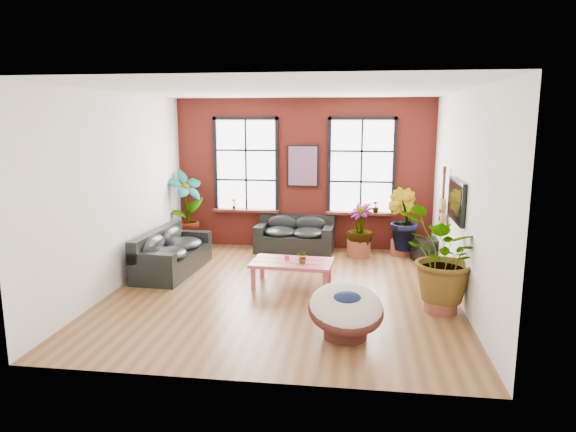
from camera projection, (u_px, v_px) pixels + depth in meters
The scene contains 19 objects.
room at pixel (285, 193), 8.99m from camera, with size 6.04×6.54×3.54m.
sofa_back at pixel (295, 235), 11.89m from camera, with size 1.83×0.97×0.82m.
sofa_left at pixel (170, 253), 10.26m from camera, with size 1.00×2.17×0.84m.
coffee_table at pixel (292, 264), 9.36m from camera, with size 1.51×0.93×0.56m.
papasan_chair at pixel (346, 310), 7.15m from camera, with size 1.26×1.27×0.80m.
poster at pixel (303, 166), 11.91m from camera, with size 0.74×0.06×0.98m.
tv_wall_unit at pixel (452, 204), 9.08m from camera, with size 0.13×1.86×1.20m.
media_box at pixel (428, 250), 11.04m from camera, with size 0.72×0.65×0.50m.
pot_back_left at pixel (187, 241), 12.12m from camera, with size 0.62×0.62×0.37m.
pot_back_right at pixel (401, 248), 11.55m from camera, with size 0.58×0.58×0.34m.
pot_right_wall at pixel (441, 300), 8.15m from camera, with size 0.55×0.55×0.38m.
pot_mid at pixel (359, 248), 11.43m from camera, with size 0.63×0.63×0.38m.
floor_plant_back_left at pixel (186, 207), 11.95m from camera, with size 0.91×0.61×1.72m, color #124313.
floor_plant_back_right at pixel (402, 219), 11.39m from camera, with size 0.75×0.60×1.36m, color #124313.
floor_plant_right_wall at pixel (444, 257), 8.00m from camera, with size 1.35×1.17×1.49m, color #124313.
floor_plant_mid at pixel (360, 227), 11.33m from camera, with size 0.59×0.59×1.06m, color #124313.
table_plant at pixel (303, 257), 9.18m from camera, with size 0.22×0.19×0.25m, color #124313.
sill_plant_left at pixel (234, 204), 12.24m from camera, with size 0.14×0.10×0.27m, color #124313.
sill_plant_right at pixel (376, 207), 11.81m from camera, with size 0.15×0.15×0.27m, color #124313.
Camera 1 is at (1.25, -8.67, 3.03)m, focal length 32.00 mm.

